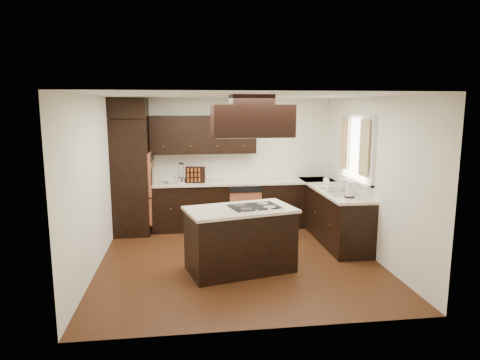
{
  "coord_description": "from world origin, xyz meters",
  "views": [
    {
      "loc": [
        -0.8,
        -6.25,
        2.36
      ],
      "look_at": [
        0.1,
        0.6,
        1.15
      ],
      "focal_mm": 32.0,
      "sensor_mm": 36.0,
      "label": 1
    }
  ],
  "objects_px": {
    "oven_column": "(131,177)",
    "island": "(240,241)",
    "spice_rack": "(195,175)",
    "range_hood": "(251,120)"
  },
  "relations": [
    {
      "from": "island",
      "to": "range_hood",
      "type": "bearing_deg",
      "value": -62.01
    },
    {
      "from": "island",
      "to": "spice_rack",
      "type": "distance_m",
      "value": 2.29
    },
    {
      "from": "range_hood",
      "to": "spice_rack",
      "type": "bearing_deg",
      "value": 107.09
    },
    {
      "from": "oven_column",
      "to": "range_hood",
      "type": "height_order",
      "value": "range_hood"
    },
    {
      "from": "spice_rack",
      "to": "island",
      "type": "bearing_deg",
      "value": -63.69
    },
    {
      "from": "oven_column",
      "to": "spice_rack",
      "type": "bearing_deg",
      "value": 0.93
    },
    {
      "from": "oven_column",
      "to": "range_hood",
      "type": "xyz_separation_m",
      "value": [
        1.88,
        -2.25,
        1.1
      ]
    },
    {
      "from": "oven_column",
      "to": "island",
      "type": "relative_size",
      "value": 1.45
    },
    {
      "from": "oven_column",
      "to": "spice_rack",
      "type": "xyz_separation_m",
      "value": [
        1.18,
        0.02,
        0.01
      ]
    },
    {
      "from": "island",
      "to": "range_hood",
      "type": "distance_m",
      "value": 1.73
    }
  ]
}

